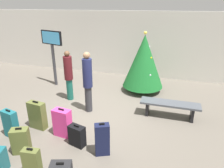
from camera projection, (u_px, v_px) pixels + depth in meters
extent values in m
plane|color=#665E54|center=(87.00, 113.00, 6.46)|extent=(16.00, 16.00, 0.00)
cube|color=beige|center=(120.00, 44.00, 9.57)|extent=(16.00, 0.20, 2.92)
cylinder|color=#4C3319|center=(142.00, 88.00, 8.09)|extent=(0.12, 0.12, 0.21)
cone|color=#196628|center=(144.00, 61.00, 7.69)|extent=(1.54, 1.54, 1.97)
sphere|color=#F2D84C|center=(145.00, 33.00, 7.31)|extent=(0.12, 0.12, 0.12)
sphere|color=silver|center=(149.00, 47.00, 7.49)|extent=(0.08, 0.08, 0.08)
sphere|color=yellow|center=(151.00, 58.00, 7.44)|extent=(0.08, 0.08, 0.08)
sphere|color=silver|center=(150.00, 75.00, 7.39)|extent=(0.08, 0.08, 0.08)
cylinder|color=#333338|center=(54.00, 65.00, 8.41)|extent=(0.12, 0.12, 1.70)
cube|color=black|center=(51.00, 38.00, 8.00)|extent=(1.04, 0.37, 0.54)
cube|color=#4CB2F2|center=(51.00, 38.00, 7.96)|extent=(0.92, 0.28, 0.46)
cube|color=#4C5159|center=(170.00, 104.00, 6.08)|extent=(1.73, 0.44, 0.06)
cube|color=black|center=(148.00, 108.00, 6.34)|extent=(0.08, 0.35, 0.42)
cube|color=black|center=(192.00, 114.00, 5.99)|extent=(0.08, 0.35, 0.42)
cylinder|color=#19594C|center=(70.00, 89.00, 7.26)|extent=(0.22, 0.22, 0.76)
cylinder|color=#4C1419|center=(68.00, 68.00, 6.97)|extent=(0.34, 0.34, 0.81)
sphere|color=brown|center=(67.00, 54.00, 6.79)|extent=(0.19, 0.19, 0.19)
cylinder|color=#333338|center=(89.00, 99.00, 6.45)|extent=(0.22, 0.22, 0.83)
cylinder|color=#1E234C|center=(87.00, 73.00, 6.14)|extent=(0.36, 0.36, 0.88)
sphere|color=#8C6647|center=(86.00, 55.00, 5.94)|extent=(0.20, 0.20, 0.20)
cube|color=black|center=(60.00, 164.00, 3.50)|extent=(0.13, 0.07, 0.04)
cube|color=#19606B|center=(11.00, 124.00, 5.19)|extent=(0.44, 0.27, 0.73)
cube|color=black|center=(8.00, 111.00, 5.05)|extent=(0.15, 0.06, 0.04)
cube|color=black|center=(77.00, 136.00, 4.92)|extent=(0.44, 0.31, 0.52)
cube|color=black|center=(76.00, 126.00, 4.81)|extent=(0.14, 0.07, 0.04)
cube|color=#E5388C|center=(62.00, 123.00, 5.25)|extent=(0.48, 0.30, 0.74)
cube|color=black|center=(61.00, 109.00, 5.11)|extent=(0.16, 0.05, 0.04)
cube|color=#59602D|center=(21.00, 141.00, 4.67)|extent=(0.44, 0.37, 0.61)
cube|color=black|center=(18.00, 129.00, 4.55)|extent=(0.13, 0.08, 0.04)
cube|color=#141938|center=(102.00, 139.00, 4.58)|extent=(0.38, 0.31, 0.77)
cube|color=black|center=(102.00, 124.00, 4.43)|extent=(0.12, 0.07, 0.04)
cube|color=#59602D|center=(32.00, 163.00, 3.99)|extent=(0.34, 0.20, 0.64)
cube|color=black|center=(30.00, 149.00, 3.86)|extent=(0.12, 0.04, 0.04)
cube|color=#59602D|center=(37.00, 115.00, 5.57)|extent=(0.51, 0.26, 0.77)
cube|color=black|center=(35.00, 102.00, 5.42)|extent=(0.17, 0.05, 0.04)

